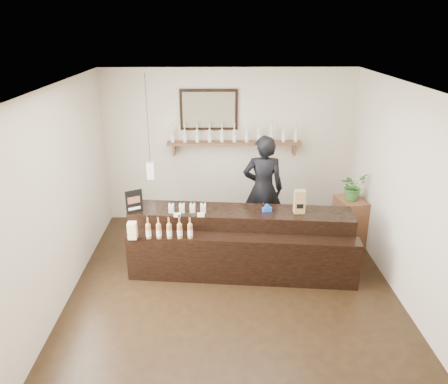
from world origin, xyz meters
TOP-DOWN VIEW (x-y plane):
  - ground at (0.00, 0.00)m, footprint 5.00×5.00m
  - room_shell at (0.00, 0.00)m, footprint 5.00×5.00m
  - back_wall_decor at (-0.15, 2.37)m, footprint 2.66×0.96m
  - counter at (0.12, 0.58)m, footprint 3.33×1.21m
  - promo_sign at (-1.42, 0.64)m, footprint 0.23×0.14m
  - paper_bag at (0.98, 0.61)m, footprint 0.16×0.12m
  - tape_dispenser at (0.52, 0.65)m, footprint 0.14×0.08m
  - side_cabinet at (2.00, 1.40)m, footprint 0.50×0.61m
  - potted_plant at (2.00, 1.40)m, footprint 0.54×0.52m
  - shopkeeper at (0.55, 1.55)m, footprint 0.78×0.52m

SIDE VIEW (x-z plane):
  - ground at x=0.00m, z-range 0.00..0.00m
  - side_cabinet at x=2.00m, z-range 0.00..0.80m
  - counter at x=0.12m, z-range -0.11..0.97m
  - tape_dispenser at x=0.52m, z-range 0.91..1.02m
  - potted_plant at x=2.00m, z-range 0.80..1.26m
  - shopkeeper at x=0.55m, z-range 0.00..2.09m
  - paper_bag at x=0.98m, z-range 0.92..1.26m
  - promo_sign at x=-1.42m, z-range 0.92..1.27m
  - room_shell at x=0.00m, z-range -0.80..4.20m
  - back_wall_decor at x=-0.15m, z-range 0.91..2.60m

